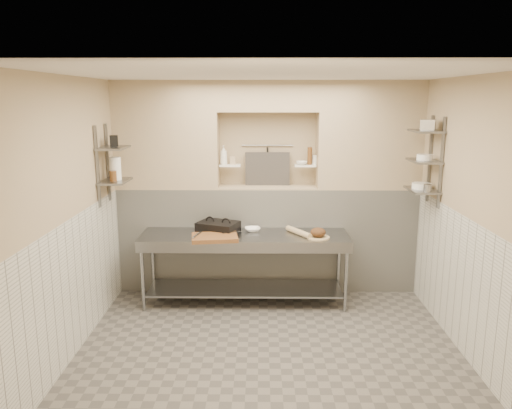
{
  "coord_description": "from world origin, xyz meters",
  "views": [
    {
      "loc": [
        -0.08,
        -4.84,
        2.58
      ],
      "look_at": [
        -0.15,
        0.9,
        1.35
      ],
      "focal_mm": 35.0,
      "sensor_mm": 36.0,
      "label": 1
    }
  ],
  "objects_px": {
    "rolling_pin": "(299,232)",
    "bowl_alcove": "(302,163)",
    "cutting_board": "(215,237)",
    "jug_left": "(115,168)",
    "prep_table": "(245,254)",
    "panini_press": "(218,227)",
    "mixing_bowl": "(253,229)",
    "bread_loaf": "(318,232)",
    "bottle_soap": "(224,155)"
  },
  "relations": [
    {
      "from": "jug_left",
      "to": "bottle_soap",
      "type": "bearing_deg",
      "value": 27.74
    },
    {
      "from": "prep_table",
      "to": "rolling_pin",
      "type": "xyz_separation_m",
      "value": [
        0.68,
        0.01,
        0.29
      ]
    },
    {
      "from": "cutting_board",
      "to": "rolling_pin",
      "type": "height_order",
      "value": "rolling_pin"
    },
    {
      "from": "prep_table",
      "to": "bowl_alcove",
      "type": "xyz_separation_m",
      "value": [
        0.74,
        0.55,
        1.09
      ]
    },
    {
      "from": "rolling_pin",
      "to": "prep_table",
      "type": "bearing_deg",
      "value": -179.24
    },
    {
      "from": "mixing_bowl",
      "to": "bread_loaf",
      "type": "xyz_separation_m",
      "value": [
        0.81,
        -0.31,
        0.05
      ]
    },
    {
      "from": "prep_table",
      "to": "rolling_pin",
      "type": "bearing_deg",
      "value": 0.76
    },
    {
      "from": "rolling_pin",
      "to": "bread_loaf",
      "type": "relative_size",
      "value": 2.49
    },
    {
      "from": "panini_press",
      "to": "cutting_board",
      "type": "relative_size",
      "value": 1.06
    },
    {
      "from": "panini_press",
      "to": "bottle_soap",
      "type": "bearing_deg",
      "value": 105.91
    },
    {
      "from": "prep_table",
      "to": "rolling_pin",
      "type": "height_order",
      "value": "rolling_pin"
    },
    {
      "from": "prep_table",
      "to": "panini_press",
      "type": "bearing_deg",
      "value": 159.38
    },
    {
      "from": "cutting_board",
      "to": "bread_loaf",
      "type": "height_order",
      "value": "bread_loaf"
    },
    {
      "from": "panini_press",
      "to": "cutting_board",
      "type": "distance_m",
      "value": 0.34
    },
    {
      "from": "cutting_board",
      "to": "jug_left",
      "type": "relative_size",
      "value": 2.01
    },
    {
      "from": "rolling_pin",
      "to": "bottle_soap",
      "type": "distance_m",
      "value": 1.44
    },
    {
      "from": "cutting_board",
      "to": "bottle_soap",
      "type": "height_order",
      "value": "bottle_soap"
    },
    {
      "from": "panini_press",
      "to": "bread_loaf",
      "type": "relative_size",
      "value": 3.12
    },
    {
      "from": "bowl_alcove",
      "to": "cutting_board",
      "type": "bearing_deg",
      "value": -145.22
    },
    {
      "from": "panini_press",
      "to": "rolling_pin",
      "type": "xyz_separation_m",
      "value": [
        1.02,
        -0.12,
        -0.03
      ]
    },
    {
      "from": "prep_table",
      "to": "jug_left",
      "type": "distance_m",
      "value": 1.91
    },
    {
      "from": "bread_loaf",
      "to": "bottle_soap",
      "type": "relative_size",
      "value": 0.75
    },
    {
      "from": "panini_press",
      "to": "bowl_alcove",
      "type": "bearing_deg",
      "value": 43.65
    },
    {
      "from": "rolling_pin",
      "to": "bowl_alcove",
      "type": "bearing_deg",
      "value": 83.1
    },
    {
      "from": "prep_table",
      "to": "bread_loaf",
      "type": "height_order",
      "value": "bread_loaf"
    },
    {
      "from": "panini_press",
      "to": "bread_loaf",
      "type": "xyz_separation_m",
      "value": [
        1.25,
        -0.26,
        0.01
      ]
    },
    {
      "from": "cutting_board",
      "to": "bread_loaf",
      "type": "relative_size",
      "value": 2.93
    },
    {
      "from": "cutting_board",
      "to": "jug_left",
      "type": "xyz_separation_m",
      "value": [
        -1.19,
        0.12,
        0.82
      ]
    },
    {
      "from": "bowl_alcove",
      "to": "panini_press",
      "type": "bearing_deg",
      "value": -158.8
    },
    {
      "from": "mixing_bowl",
      "to": "bottle_soap",
      "type": "relative_size",
      "value": 0.8
    },
    {
      "from": "bowl_alcove",
      "to": "jug_left",
      "type": "relative_size",
      "value": 0.54
    },
    {
      "from": "rolling_pin",
      "to": "bowl_alcove",
      "type": "distance_m",
      "value": 0.97
    },
    {
      "from": "panini_press",
      "to": "mixing_bowl",
      "type": "relative_size",
      "value": 2.93
    },
    {
      "from": "mixing_bowl",
      "to": "bottle_soap",
      "type": "xyz_separation_m",
      "value": [
        -0.39,
        0.39,
        0.91
      ]
    },
    {
      "from": "rolling_pin",
      "to": "jug_left",
      "type": "distance_m",
      "value": 2.37
    },
    {
      "from": "panini_press",
      "to": "jug_left",
      "type": "distance_m",
      "value": 1.46
    },
    {
      "from": "cutting_board",
      "to": "jug_left",
      "type": "distance_m",
      "value": 1.45
    },
    {
      "from": "prep_table",
      "to": "cutting_board",
      "type": "bearing_deg",
      "value": -149.12
    },
    {
      "from": "bread_loaf",
      "to": "bowl_alcove",
      "type": "relative_size",
      "value": 1.27
    },
    {
      "from": "panini_press",
      "to": "prep_table",
      "type": "bearing_deg",
      "value": 1.84
    },
    {
      "from": "mixing_bowl",
      "to": "cutting_board",
      "type": "bearing_deg",
      "value": -139.54
    },
    {
      "from": "cutting_board",
      "to": "mixing_bowl",
      "type": "relative_size",
      "value": 2.75
    },
    {
      "from": "panini_press",
      "to": "mixing_bowl",
      "type": "height_order",
      "value": "panini_press"
    },
    {
      "from": "prep_table",
      "to": "bread_loaf",
      "type": "distance_m",
      "value": 0.97
    },
    {
      "from": "bread_loaf",
      "to": "bottle_soap",
      "type": "bearing_deg",
      "value": 149.76
    },
    {
      "from": "panini_press",
      "to": "cutting_board",
      "type": "bearing_deg",
      "value": -69.8
    },
    {
      "from": "bottle_soap",
      "to": "bread_loaf",
      "type": "bearing_deg",
      "value": -30.24
    },
    {
      "from": "mixing_bowl",
      "to": "jug_left",
      "type": "distance_m",
      "value": 1.86
    },
    {
      "from": "bottle_soap",
      "to": "bowl_alcove",
      "type": "distance_m",
      "value": 1.04
    },
    {
      "from": "mixing_bowl",
      "to": "jug_left",
      "type": "height_order",
      "value": "jug_left"
    }
  ]
}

